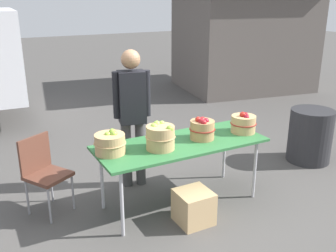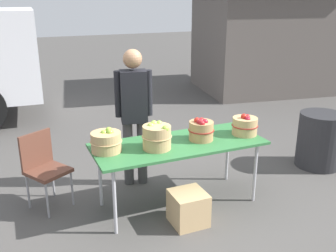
# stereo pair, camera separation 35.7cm
# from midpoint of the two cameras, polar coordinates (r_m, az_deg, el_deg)

# --- Properties ---
(ground_plane) EXTENTS (40.00, 40.00, 0.00)m
(ground_plane) POSITION_cam_midpoint_polar(r_m,az_deg,el_deg) (4.55, 3.81, -11.35)
(ground_plane) COLOR #474442
(market_table) EXTENTS (1.90, 0.76, 0.75)m
(market_table) POSITION_cam_midpoint_polar(r_m,az_deg,el_deg) (4.24, 4.02, -3.09)
(market_table) COLOR #2D6B38
(market_table) RESTS_ON ground
(apple_basket_green_0) EXTENTS (0.33, 0.33, 0.26)m
(apple_basket_green_0) POSITION_cam_midpoint_polar(r_m,az_deg,el_deg) (3.97, -6.65, -2.33)
(apple_basket_green_0) COLOR tan
(apple_basket_green_0) RESTS_ON market_table
(apple_basket_green_1) EXTENTS (0.32, 0.32, 0.28)m
(apple_basket_green_1) POSITION_cam_midpoint_polar(r_m,az_deg,el_deg) (4.01, 0.86, -1.62)
(apple_basket_green_1) COLOR tan
(apple_basket_green_1) RESTS_ON market_table
(apple_basket_red_0) EXTENTS (0.29, 0.29, 0.26)m
(apple_basket_red_0) POSITION_cam_midpoint_polar(r_m,az_deg,el_deg) (4.29, 7.34, -0.56)
(apple_basket_red_0) COLOR #A87F51
(apple_basket_red_0) RESTS_ON market_table
(apple_basket_red_1) EXTENTS (0.31, 0.31, 0.26)m
(apple_basket_red_1) POSITION_cam_midpoint_polar(r_m,az_deg,el_deg) (4.56, 13.58, 0.05)
(apple_basket_red_1) COLOR tan
(apple_basket_red_1) RESTS_ON market_table
(vendor_adult) EXTENTS (0.44, 0.29, 1.71)m
(vendor_adult) POSITION_cam_midpoint_polar(r_m,az_deg,el_deg) (4.62, -2.90, 2.70)
(vendor_adult) COLOR #3F3F3F
(vendor_adult) RESTS_ON ground
(food_kiosk) EXTENTS (3.91, 3.41, 2.74)m
(food_kiosk) POSITION_cam_midpoint_polar(r_m,az_deg,el_deg) (10.06, 15.13, 13.09)
(food_kiosk) COLOR #59514C
(food_kiosk) RESTS_ON ground
(folding_chair) EXTENTS (0.55, 0.55, 0.86)m
(folding_chair) POSITION_cam_midpoint_polar(r_m,az_deg,el_deg) (4.44, -15.87, -5.52)
(folding_chair) COLOR brown
(folding_chair) RESTS_ON ground
(trash_barrel) EXTENTS (0.61, 0.61, 0.77)m
(trash_barrel) POSITION_cam_midpoint_polar(r_m,az_deg,el_deg) (5.79, 23.33, -1.95)
(trash_barrel) COLOR #262628
(trash_barrel) RESTS_ON ground
(produce_crate) EXTENTS (0.36, 0.36, 0.36)m
(produce_crate) POSITION_cam_midpoint_polar(r_m,az_deg,el_deg) (4.11, 5.57, -12.10)
(produce_crate) COLOR tan
(produce_crate) RESTS_ON ground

